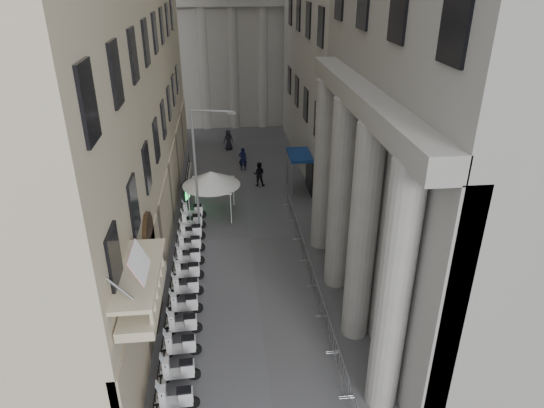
{
  "coord_description": "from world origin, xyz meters",
  "views": [
    {
      "loc": [
        -1.42,
        -7.24,
        15.21
      ],
      "look_at": [
        0.91,
        14.7,
        4.5
      ],
      "focal_mm": 32.0,
      "sensor_mm": 36.0,
      "label": 1
    }
  ],
  "objects": [
    {
      "name": "iron_fence",
      "position": [
        -4.3,
        18.0,
        0.0
      ],
      "size": [
        0.3,
        28.0,
        1.4
      ],
      "primitive_type": null,
      "color": "black",
      "rests_on": "ground"
    },
    {
      "name": "blue_awning",
      "position": [
        4.15,
        26.0,
        0.0
      ],
      "size": [
        1.6,
        3.0,
        3.0
      ],
      "primitive_type": null,
      "color": "navy",
      "rests_on": "ground"
    },
    {
      "name": "scooter_2",
      "position": [
        -3.61,
        7.77,
        0.0
      ],
      "size": [
        1.43,
        0.63,
        1.5
      ],
      "primitive_type": null,
      "rotation": [
        0.0,
        0.0,
        1.62
      ],
      "color": "silver",
      "rests_on": "ground"
    },
    {
      "name": "scooter_3",
      "position": [
        -3.61,
        9.22,
        0.0
      ],
      "size": [
        1.43,
        0.63,
        1.5
      ],
      "primitive_type": null,
      "rotation": [
        0.0,
        0.0,
        1.62
      ],
      "color": "silver",
      "rests_on": "ground"
    },
    {
      "name": "scooter_4",
      "position": [
        -3.61,
        10.66,
        0.0
      ],
      "size": [
        1.43,
        0.63,
        1.5
      ],
      "primitive_type": null,
      "rotation": [
        0.0,
        0.0,
        1.62
      ],
      "color": "silver",
      "rests_on": "ground"
    },
    {
      "name": "scooter_5",
      "position": [
        -3.61,
        12.11,
        0.0
      ],
      "size": [
        1.43,
        0.63,
        1.5
      ],
      "primitive_type": null,
      "rotation": [
        0.0,
        0.0,
        1.62
      ],
      "color": "silver",
      "rests_on": "ground"
    },
    {
      "name": "scooter_6",
      "position": [
        -3.61,
        13.55,
        0.0
      ],
      "size": [
        1.43,
        0.63,
        1.5
      ],
      "primitive_type": null,
      "rotation": [
        0.0,
        0.0,
        1.62
      ],
      "color": "silver",
      "rests_on": "ground"
    },
    {
      "name": "scooter_7",
      "position": [
        -3.61,
        15.0,
        0.0
      ],
      "size": [
        1.43,
        0.63,
        1.5
      ],
      "primitive_type": null,
      "rotation": [
        0.0,
        0.0,
        1.62
      ],
      "color": "silver",
      "rests_on": "ground"
    },
    {
      "name": "scooter_8",
      "position": [
        -3.61,
        16.44,
        0.0
      ],
      "size": [
        1.43,
        0.63,
        1.5
      ],
      "primitive_type": null,
      "rotation": [
        0.0,
        0.0,
        1.62
      ],
      "color": "silver",
      "rests_on": "ground"
    },
    {
      "name": "scooter_9",
      "position": [
        -3.61,
        17.89,
        0.0
      ],
      "size": [
        1.43,
        0.63,
        1.5
      ],
      "primitive_type": null,
      "rotation": [
        0.0,
        0.0,
        1.62
      ],
      "color": "silver",
      "rests_on": "ground"
    },
    {
      "name": "scooter_10",
      "position": [
        -3.61,
        19.33,
        0.0
      ],
      "size": [
        1.43,
        0.63,
        1.5
      ],
      "primitive_type": null,
      "rotation": [
        0.0,
        0.0,
        1.62
      ],
      "color": "silver",
      "rests_on": "ground"
    },
    {
      "name": "scooter_11",
      "position": [
        -3.61,
        20.78,
        0.0
      ],
      "size": [
        1.43,
        0.63,
        1.5
      ],
      "primitive_type": null,
      "rotation": [
        0.0,
        0.0,
        1.62
      ],
      "color": "silver",
      "rests_on": "ground"
    },
    {
      "name": "scooter_12",
      "position": [
        -3.61,
        22.22,
        0.0
      ],
      "size": [
        1.43,
        0.63,
        1.5
      ],
      "primitive_type": null,
      "rotation": [
        0.0,
        0.0,
        1.62
      ],
      "color": "silver",
      "rests_on": "ground"
    },
    {
      "name": "barrier_1",
      "position": [
        2.97,
        7.46,
        0.0
      ],
      "size": [
        0.6,
        2.4,
        1.1
      ],
      "primitive_type": null,
      "color": "#9A9CA1",
      "rests_on": "ground"
    },
    {
      "name": "barrier_2",
      "position": [
        2.97,
        9.96,
        0.0
      ],
      "size": [
        0.6,
        2.4,
        1.1
      ],
      "primitive_type": null,
      "color": "#9A9CA1",
      "rests_on": "ground"
    },
    {
      "name": "barrier_3",
      "position": [
        2.97,
        12.46,
        0.0
      ],
      "size": [
        0.6,
        2.4,
        1.1
      ],
      "primitive_type": null,
      "color": "#9A9CA1",
      "rests_on": "ground"
    },
    {
      "name": "barrier_4",
      "position": [
        2.97,
        14.96,
        0.0
      ],
      "size": [
        0.6,
        2.4,
        1.1
      ],
      "primitive_type": null,
      "color": "#9A9CA1",
      "rests_on": "ground"
    },
    {
      "name": "barrier_5",
      "position": [
        2.97,
        17.46,
        0.0
      ],
      "size": [
        0.6,
        2.4,
        1.1
      ],
      "primitive_type": null,
      "color": "#9A9CA1",
      "rests_on": "ground"
    },
    {
      "name": "barrier_6",
      "position": [
        2.97,
        19.96,
        0.0
      ],
      "size": [
        0.6,
        2.4,
        1.1
      ],
      "primitive_type": null,
      "color": "#9A9CA1",
      "rests_on": "ground"
    },
    {
      "name": "barrier_7",
      "position": [
        2.97,
        22.46,
        0.0
      ],
      "size": [
        0.6,
        2.4,
        1.1
      ],
      "primitive_type": null,
      "color": "#9A9CA1",
      "rests_on": "ground"
    },
    {
      "name": "security_tent",
      "position": [
        -2.44,
        22.95,
        2.64
      ],
      "size": [
        3.88,
        3.88,
        3.16
      ],
      "color": "silver",
      "rests_on": "ground"
    },
    {
      "name": "street_lamp",
      "position": [
        -2.79,
        19.56,
        4.89
      ],
      "size": [
        2.63,
        0.81,
        8.2
      ],
      "rotation": [
        0.0,
        0.0,
        -0.24
      ],
      "color": "gray",
      "rests_on": "ground"
    },
    {
      "name": "info_kiosk",
      "position": [
        -4.19,
        24.18,
        0.95
      ],
      "size": [
        0.55,
        0.92,
        1.88
      ],
      "rotation": [
        0.0,
        0.0,
        -0.35
      ],
      "color": "black",
      "rests_on": "ground"
    },
    {
      "name": "pedestrian_a",
      "position": [
        0.17,
        30.8,
        0.96
      ],
      "size": [
        0.73,
        0.5,
        1.93
      ],
      "primitive_type": "imported",
      "rotation": [
        0.0,
        0.0,
        3.09
      ],
      "color": "black",
      "rests_on": "ground"
    },
    {
      "name": "pedestrian_b",
      "position": [
        1.24,
        27.37,
        0.96
      ],
      "size": [
        1.05,
        0.89,
        1.92
      ],
      "primitive_type": "imported",
      "rotation": [
        0.0,
        0.0,
        2.95
      ],
      "color": "black",
      "rests_on": "ground"
    },
    {
      "name": "pedestrian_c",
      "position": [
        -0.89,
        36.0,
        0.94
      ],
      "size": [
        1.06,
        0.85,
        1.89
      ],
      "primitive_type": "imported",
      "rotation": [
        0.0,
        0.0,
        3.44
      ],
      "color": "black",
      "rests_on": "ground"
    }
  ]
}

